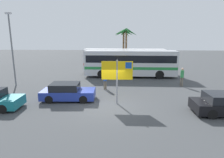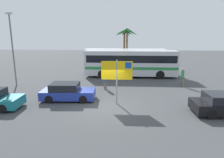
{
  "view_description": "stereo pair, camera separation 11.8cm",
  "coord_description": "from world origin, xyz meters",
  "px_view_note": "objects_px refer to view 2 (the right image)",
  "views": [
    {
      "loc": [
        1.13,
        -12.42,
        4.73
      ],
      "look_at": [
        0.21,
        3.24,
        1.3
      ],
      "focal_mm": 30.68,
      "sensor_mm": 36.0,
      "label": 1
    },
    {
      "loc": [
        1.25,
        -12.41,
        4.73
      ],
      "look_at": [
        0.21,
        3.24,
        1.3
      ],
      "focal_mm": 30.68,
      "sensor_mm": 36.0,
      "label": 2
    }
  ],
  "objects_px": {
    "bus_front_coach": "(131,62)",
    "pedestrian_near_sign": "(105,79)",
    "pedestrian_crossing_lot": "(182,76)",
    "bus_rear_coach": "(125,59)",
    "car_blue": "(67,92)",
    "ferry_sign": "(117,72)"
  },
  "relations": [
    {
      "from": "car_blue",
      "to": "bus_rear_coach",
      "type": "bearing_deg",
      "value": 67.14
    },
    {
      "from": "ferry_sign",
      "to": "pedestrian_near_sign",
      "type": "distance_m",
      "value": 4.31
    },
    {
      "from": "ferry_sign",
      "to": "bus_rear_coach",
      "type": "bearing_deg",
      "value": 87.04
    },
    {
      "from": "ferry_sign",
      "to": "pedestrian_crossing_lot",
      "type": "height_order",
      "value": "ferry_sign"
    },
    {
      "from": "pedestrian_near_sign",
      "to": "pedestrian_crossing_lot",
      "type": "relative_size",
      "value": 0.9
    },
    {
      "from": "pedestrian_near_sign",
      "to": "pedestrian_crossing_lot",
      "type": "height_order",
      "value": "pedestrian_crossing_lot"
    },
    {
      "from": "bus_front_coach",
      "to": "car_blue",
      "type": "relative_size",
      "value": 2.63
    },
    {
      "from": "car_blue",
      "to": "pedestrian_crossing_lot",
      "type": "bearing_deg",
      "value": 22.28
    },
    {
      "from": "pedestrian_crossing_lot",
      "to": "bus_rear_coach",
      "type": "bearing_deg",
      "value": -95.12
    },
    {
      "from": "bus_rear_coach",
      "to": "ferry_sign",
      "type": "height_order",
      "value": "ferry_sign"
    },
    {
      "from": "car_blue",
      "to": "bus_front_coach",
      "type": "bearing_deg",
      "value": 57.72
    },
    {
      "from": "bus_front_coach",
      "to": "ferry_sign",
      "type": "distance_m",
      "value": 9.91
    },
    {
      "from": "bus_front_coach",
      "to": "bus_rear_coach",
      "type": "distance_m",
      "value": 3.17
    },
    {
      "from": "pedestrian_near_sign",
      "to": "pedestrian_crossing_lot",
      "type": "bearing_deg",
      "value": -120.3
    },
    {
      "from": "bus_rear_coach",
      "to": "car_blue",
      "type": "height_order",
      "value": "bus_rear_coach"
    },
    {
      "from": "pedestrian_crossing_lot",
      "to": "ferry_sign",
      "type": "bearing_deg",
      "value": -0.6
    },
    {
      "from": "bus_front_coach",
      "to": "pedestrian_near_sign",
      "type": "distance_m",
      "value": 6.49
    },
    {
      "from": "car_blue",
      "to": "pedestrian_crossing_lot",
      "type": "distance_m",
      "value": 11.08
    },
    {
      "from": "pedestrian_near_sign",
      "to": "pedestrian_crossing_lot",
      "type": "distance_m",
      "value": 7.56
    },
    {
      "from": "pedestrian_near_sign",
      "to": "car_blue",
      "type": "bearing_deg",
      "value": 99.89
    },
    {
      "from": "bus_rear_coach",
      "to": "ferry_sign",
      "type": "xyz_separation_m",
      "value": [
        -0.5,
        -12.91,
        0.54
      ]
    },
    {
      "from": "bus_front_coach",
      "to": "car_blue",
      "type": "bearing_deg",
      "value": -118.89
    }
  ]
}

